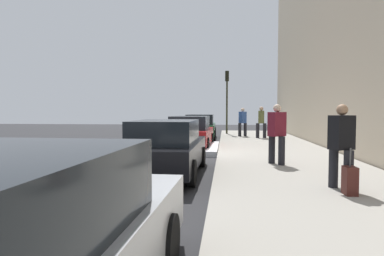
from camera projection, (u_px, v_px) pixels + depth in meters
ground_plane at (193, 155)px, 13.76m from camera, size 56.00×56.00×0.00m
sidewalk at (277, 154)px, 13.44m from camera, size 28.00×4.60×0.15m
lane_stripe_centre at (115, 154)px, 14.07m from camera, size 28.00×0.14×0.01m
snow_bank_curb at (212, 148)px, 15.08m from camera, size 4.34×0.56×0.22m
parked_car_black at (166, 148)px, 9.38m from camera, size 4.52×1.96×1.51m
parked_car_red at (191, 133)px, 15.73m from camera, size 4.21×2.00×1.51m
parked_car_green at (200, 127)px, 21.36m from camera, size 4.62×1.95×1.51m
pedestrian_burgundy_coat at (277, 132)px, 10.35m from camera, size 0.54×0.58×1.81m
pedestrian_olive_coat at (261, 121)px, 20.11m from camera, size 0.54×0.60×1.84m
pedestrian_black_coat at (341, 144)px, 7.07m from camera, size 0.53×0.56×1.76m
pedestrian_blue_coat at (243, 121)px, 21.42m from camera, size 0.56×0.54×1.76m
traffic_light_pole at (227, 91)px, 23.64m from camera, size 0.35×0.26×4.32m
rolling_suitcase at (350, 181)px, 6.63m from camera, size 0.34×0.22×0.91m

